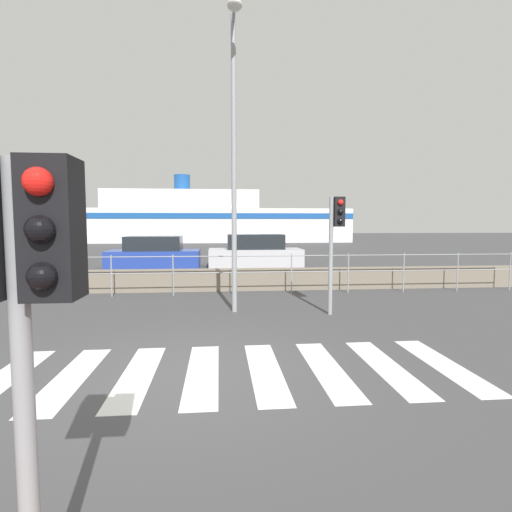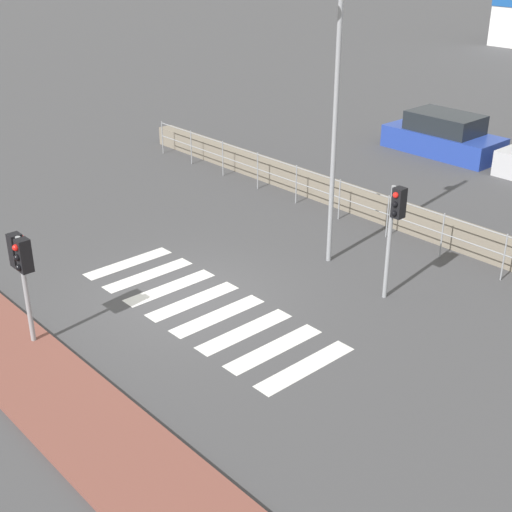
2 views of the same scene
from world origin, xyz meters
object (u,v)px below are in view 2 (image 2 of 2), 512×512
object	(u,v)px
streetlamp	(331,99)
parked_car_blue	(443,136)
traffic_light_far	(395,218)
traffic_light_near	(21,261)

from	to	relation	value
streetlamp	parked_car_blue	distance (m)	11.35
traffic_light_far	streetlamp	distance (m)	3.19
traffic_light_near	streetlamp	distance (m)	7.77
streetlamp	parked_car_blue	xyz separation A→B (m)	(-3.48, 10.21, -3.53)
streetlamp	traffic_light_near	bearing A→B (deg)	-100.29
traffic_light_near	streetlamp	xyz separation A→B (m)	(1.33, 7.31, 2.26)
traffic_light_far	streetlamp	bearing A→B (deg)	171.58
streetlamp	traffic_light_far	bearing A→B (deg)	-8.42
traffic_light_far	streetlamp	size ratio (longest dim) A/B	0.40
parked_car_blue	traffic_light_near	bearing A→B (deg)	-82.99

